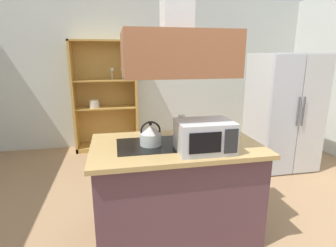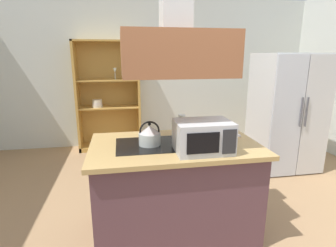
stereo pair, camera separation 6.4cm
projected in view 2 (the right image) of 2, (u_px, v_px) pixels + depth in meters
ground_plane at (197, 237)px, 2.54m from camera, size 7.80×7.80×0.00m
wall_back at (155, 73)px, 5.07m from camera, size 6.00×0.12×2.70m
kitchen_island at (174, 188)px, 2.55m from camera, size 1.52×0.92×0.90m
range_hood at (175, 41)px, 2.22m from camera, size 0.90×0.70×1.19m
refrigerator at (286, 112)px, 3.96m from camera, size 0.90×0.77×1.71m
dish_cabinet at (109, 102)px, 4.84m from camera, size 1.11×0.40×1.93m
kettle at (150, 135)px, 2.38m from camera, size 0.20×0.20×0.22m
cutting_board at (220, 134)px, 2.69m from camera, size 0.37×0.28×0.02m
microwave at (203, 136)px, 2.21m from camera, size 0.46×0.35×0.26m
wine_glass_on_counter at (182, 120)px, 2.67m from camera, size 0.08×0.08×0.21m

